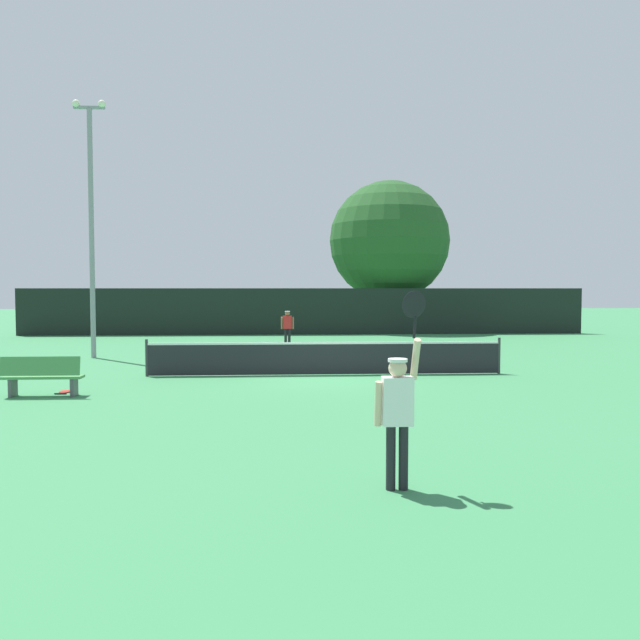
{
  "coord_description": "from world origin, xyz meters",
  "views": [
    {
      "loc": [
        -1.23,
        -18.05,
        2.52
      ],
      "look_at": [
        0.06,
        3.83,
        1.41
      ],
      "focal_mm": 35.08,
      "sensor_mm": 36.0,
      "label": 1
    }
  ],
  "objects": [
    {
      "name": "parked_car_near",
      "position": [
        6.02,
        21.93,
        0.78
      ],
      "size": [
        2.46,
        4.42,
        1.69
      ],
      "rotation": [
        0.0,
        0.0,
        0.14
      ],
      "color": "#B7B7BC",
      "rests_on": "ground"
    },
    {
      "name": "large_tree",
      "position": [
        5.11,
        19.19,
        5.35
      ],
      "size": [
        7.15,
        7.15,
        8.93
      ],
      "color": "brown",
      "rests_on": "ground"
    },
    {
      "name": "perimeter_fence",
      "position": [
        0.0,
        16.03,
        1.26
      ],
      "size": [
        30.9,
        0.12,
        2.53
      ],
      "primitive_type": "cube",
      "color": "black",
      "rests_on": "ground"
    },
    {
      "name": "player_serving",
      "position": [
        0.2,
        -10.4,
        1.09
      ],
      "size": [
        0.68,
        0.39,
        2.5
      ],
      "color": "white",
      "rests_on": "ground"
    },
    {
      "name": "tennis_ball",
      "position": [
        1.56,
        1.22,
        0.03
      ],
      "size": [
        0.07,
        0.07,
        0.07
      ],
      "primitive_type": "sphere",
      "color": "#CCE033",
      "rests_on": "ground"
    },
    {
      "name": "tennis_net",
      "position": [
        0.0,
        0.0,
        0.51
      ],
      "size": [
        10.36,
        0.08,
        1.07
      ],
      "color": "#232328",
      "rests_on": "ground"
    },
    {
      "name": "parked_car_mid",
      "position": [
        9.94,
        24.09,
        0.78
      ],
      "size": [
        1.92,
        4.2,
        1.69
      ],
      "rotation": [
        0.0,
        0.0,
        -0.0
      ],
      "color": "navy",
      "rests_on": "ground"
    },
    {
      "name": "spare_racket",
      "position": [
        -6.53,
        -2.68,
        0.02
      ],
      "size": [
        0.28,
        0.52,
        0.04
      ],
      "color": "black",
      "rests_on": "ground"
    },
    {
      "name": "light_pole",
      "position": [
        -8.12,
        4.99,
        5.19
      ],
      "size": [
        1.18,
        0.28,
        9.24
      ],
      "color": "gray",
      "rests_on": "ground"
    },
    {
      "name": "ground_plane",
      "position": [
        0.0,
        0.0,
        0.0
      ],
      "size": [
        120.0,
        120.0,
        0.0
      ],
      "primitive_type": "plane",
      "color": "#387F4C"
    },
    {
      "name": "player_receiving",
      "position": [
        -1.05,
        9.26,
        0.93
      ],
      "size": [
        0.57,
        0.23,
        1.53
      ],
      "rotation": [
        0.0,
        0.0,
        3.14
      ],
      "color": "red",
      "rests_on": "ground"
    },
    {
      "name": "courtside_bench",
      "position": [
        -6.84,
        -3.25,
        0.48
      ],
      "size": [
        1.8,
        0.44,
        0.95
      ],
      "color": "#478C4C",
      "rests_on": "ground"
    }
  ]
}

